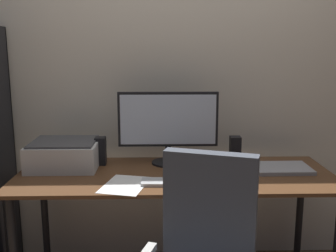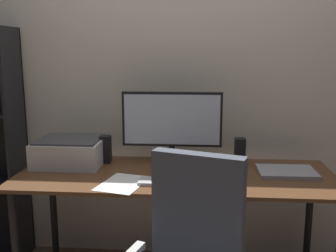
# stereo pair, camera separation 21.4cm
# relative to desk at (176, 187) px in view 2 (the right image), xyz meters

# --- Properties ---
(back_wall) EXTENTS (6.40, 0.10, 2.60)m
(back_wall) POSITION_rel_desk_xyz_m (0.00, 0.51, 0.64)
(back_wall) COLOR beige
(back_wall) RESTS_ON ground
(desk) EXTENTS (1.80, 0.67, 0.74)m
(desk) POSITION_rel_desk_xyz_m (0.00, 0.00, 0.00)
(desk) COLOR #56351E
(desk) RESTS_ON ground
(monitor) EXTENTS (0.61, 0.20, 0.44)m
(monitor) POSITION_rel_desk_xyz_m (-0.04, 0.19, 0.34)
(monitor) COLOR black
(monitor) RESTS_ON desk
(keyboard) EXTENTS (0.29, 0.12, 0.02)m
(keyboard) POSITION_rel_desk_xyz_m (-0.04, -0.18, 0.09)
(keyboard) COLOR #B7BABC
(keyboard) RESTS_ON desk
(mouse) EXTENTS (0.07, 0.10, 0.03)m
(mouse) POSITION_rel_desk_xyz_m (0.15, -0.19, 0.10)
(mouse) COLOR black
(mouse) RESTS_ON desk
(coffee_mug) EXTENTS (0.10, 0.08, 0.10)m
(coffee_mug) POSITION_rel_desk_xyz_m (0.08, -0.04, 0.13)
(coffee_mug) COLOR black
(coffee_mug) RESTS_ON desk
(laptop) EXTENTS (0.32, 0.23, 0.02)m
(laptop) POSITION_rel_desk_xyz_m (0.63, 0.05, 0.09)
(laptop) COLOR #99999E
(laptop) RESTS_ON desk
(speaker_left) EXTENTS (0.06, 0.07, 0.17)m
(speaker_left) POSITION_rel_desk_xyz_m (-0.45, 0.19, 0.16)
(speaker_left) COLOR black
(speaker_left) RESTS_ON desk
(speaker_right) EXTENTS (0.06, 0.07, 0.17)m
(speaker_right) POSITION_rel_desk_xyz_m (0.38, 0.19, 0.16)
(speaker_right) COLOR black
(speaker_right) RESTS_ON desk
(printer) EXTENTS (0.40, 0.34, 0.16)m
(printer) POSITION_rel_desk_xyz_m (-0.66, 0.14, 0.16)
(printer) COLOR silver
(printer) RESTS_ON desk
(paper_sheet) EXTENTS (0.28, 0.34, 0.00)m
(paper_sheet) POSITION_rel_desk_xyz_m (-0.27, -0.19, 0.08)
(paper_sheet) COLOR white
(paper_sheet) RESTS_ON desk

